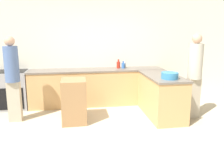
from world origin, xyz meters
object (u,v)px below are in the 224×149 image
at_px(vinegar_bottle_clear, 125,65).
at_px(water_bottle_blue, 123,65).
at_px(mixing_bowl, 170,76).
at_px(range_oven, 12,90).
at_px(hot_sauce_bottle, 118,65).
at_px(person_at_peninsula, 195,72).
at_px(person_by_range, 12,75).
at_px(island_table, 74,101).

relative_size(vinegar_bottle_clear, water_bottle_blue, 1.08).
xyz_separation_m(mixing_bowl, vinegar_bottle_clear, (-0.60, 1.50, 0.01)).
xyz_separation_m(range_oven, hot_sauce_bottle, (2.63, 0.07, 0.54)).
bearing_deg(vinegar_bottle_clear, person_at_peninsula, -47.74).
bearing_deg(person_by_range, hot_sauce_bottle, 21.02).
relative_size(mixing_bowl, hot_sauce_bottle, 1.49).
bearing_deg(range_oven, person_at_peninsula, -16.81).
bearing_deg(person_at_peninsula, island_table, 176.40).
bearing_deg(hot_sauce_bottle, vinegar_bottle_clear, 16.55).
distance_m(range_oven, person_by_range, 1.01).
xyz_separation_m(hot_sauce_bottle, water_bottle_blue, (0.12, -0.04, -0.02)).
bearing_deg(person_at_peninsula, water_bottle_blue, 135.60).
distance_m(island_table, person_at_peninsula, 2.60).
xyz_separation_m(vinegar_bottle_clear, water_bottle_blue, (-0.06, -0.09, -0.01)).
bearing_deg(mixing_bowl, person_at_peninsula, 14.07).
relative_size(hot_sauce_bottle, vinegar_bottle_clear, 1.16).
height_order(island_table, person_by_range, person_by_range).
bearing_deg(person_at_peninsula, person_by_range, 174.12).
bearing_deg(vinegar_bottle_clear, island_table, -137.96).
distance_m(vinegar_bottle_clear, person_by_range, 2.71).
bearing_deg(person_by_range, water_bottle_blue, 19.33).
height_order(hot_sauce_bottle, water_bottle_blue, hot_sauce_bottle).
bearing_deg(water_bottle_blue, range_oven, -179.22).
height_order(vinegar_bottle_clear, water_bottle_blue, vinegar_bottle_clear).
xyz_separation_m(island_table, person_at_peninsula, (2.53, -0.16, 0.55)).
xyz_separation_m(island_table, hot_sauce_bottle, (1.13, 1.13, 0.56)).
bearing_deg(island_table, water_bottle_blue, 41.10).
xyz_separation_m(mixing_bowl, person_by_range, (-3.13, 0.54, -0.00)).
bearing_deg(mixing_bowl, water_bottle_blue, 114.88).
bearing_deg(mixing_bowl, island_table, 170.59).
relative_size(range_oven, mixing_bowl, 2.72).
bearing_deg(mixing_bowl, hot_sauce_bottle, 118.12).
distance_m(mixing_bowl, vinegar_bottle_clear, 1.61).
distance_m(person_by_range, person_at_peninsula, 3.77).
bearing_deg(range_oven, vinegar_bottle_clear, 2.61).
relative_size(mixing_bowl, person_by_range, 0.19).
bearing_deg(water_bottle_blue, hot_sauce_bottle, 162.70).
distance_m(island_table, person_by_range, 1.35).
height_order(range_oven, person_by_range, person_by_range).
height_order(person_by_range, person_at_peninsula, person_at_peninsula).
bearing_deg(range_oven, hot_sauce_bottle, 1.63).
distance_m(mixing_bowl, person_at_peninsula, 0.65).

